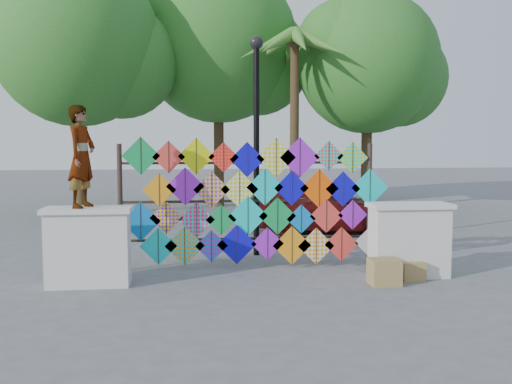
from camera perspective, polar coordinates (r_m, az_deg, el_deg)
ground at (r=9.90m, az=-0.33°, el=-8.59°), size 80.00×80.00×0.00m
parapet_left at (r=9.65m, az=-16.41°, el=-5.20°), size 1.40×0.65×1.28m
parapet_right at (r=10.23m, az=15.05°, el=-4.60°), size 1.40×0.65×1.28m
kite_rack at (r=10.41m, az=-0.25°, el=-1.11°), size 4.98×0.24×2.43m
tree_west at (r=19.13m, az=-17.17°, el=13.97°), size 5.85×5.20×8.01m
tree_mid at (r=20.91m, az=-3.50°, el=14.49°), size 6.30×5.60×8.61m
tree_east at (r=20.24m, az=11.35°, el=12.46°), size 5.40×4.80×7.42m
palm_tree at (r=18.05m, az=3.90°, el=13.36°), size 3.62×3.62×5.83m
vendor_woman at (r=9.52m, az=-17.05°, el=3.42°), size 0.57×0.70×1.64m
sedan at (r=14.82m, az=6.88°, el=-1.43°), size 4.18×2.28×1.35m
lamppost at (r=11.65m, az=0.04°, el=6.80°), size 0.28×0.28×4.46m
cardboard_box_near at (r=9.63m, az=12.70°, el=-7.81°), size 0.48×0.42×0.42m
cardboard_box_far at (r=10.08m, az=15.29°, el=-7.58°), size 0.38×0.35×0.32m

